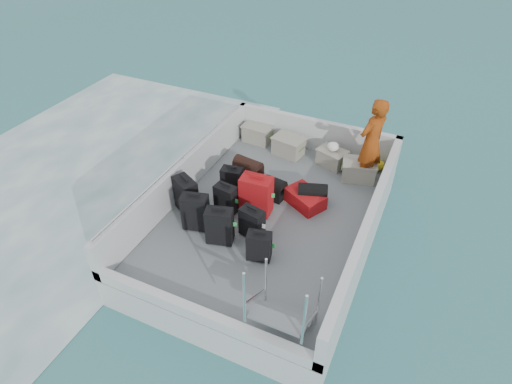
% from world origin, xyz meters
% --- Properties ---
extents(ground, '(160.00, 160.00, 0.00)m').
position_xyz_m(ground, '(0.00, 0.00, 0.00)').
color(ground, '#1C625D').
rests_on(ground, ground).
extents(wake_foam, '(10.00, 10.00, 0.00)m').
position_xyz_m(wake_foam, '(-4.80, 0.00, 0.00)').
color(wake_foam, white).
rests_on(wake_foam, ground).
extents(ferry_hull, '(3.60, 5.00, 0.60)m').
position_xyz_m(ferry_hull, '(0.00, 0.00, 0.30)').
color(ferry_hull, silver).
rests_on(ferry_hull, ground).
extents(deck, '(3.30, 4.70, 0.02)m').
position_xyz_m(deck, '(0.00, 0.00, 0.61)').
color(deck, slate).
rests_on(deck, ferry_hull).
extents(deck_fittings, '(3.60, 5.00, 0.90)m').
position_xyz_m(deck_fittings, '(0.35, -0.32, 0.99)').
color(deck_fittings, silver).
rests_on(deck_fittings, deck).
extents(suitcase_0, '(0.49, 0.35, 0.68)m').
position_xyz_m(suitcase_0, '(-0.99, -0.85, 0.96)').
color(suitcase_0, black).
rests_on(suitcase_0, deck).
extents(suitcase_1, '(0.53, 0.45, 0.69)m').
position_xyz_m(suitcase_1, '(-1.37, -0.54, 0.96)').
color(suitcase_1, black).
rests_on(suitcase_1, deck).
extents(suitcase_2, '(0.41, 0.28, 0.56)m').
position_xyz_m(suitcase_2, '(-0.87, 0.26, 0.90)').
color(suitcase_2, black).
rests_on(suitcase_2, deck).
extents(suitcase_3, '(0.49, 0.36, 0.66)m').
position_xyz_m(suitcase_3, '(-0.46, -0.97, 0.95)').
color(suitcase_3, black).
rests_on(suitcase_3, deck).
extents(suitcase_4, '(0.41, 0.28, 0.57)m').
position_xyz_m(suitcase_4, '(-0.72, -0.27, 0.91)').
color(suitcase_4, black).
rests_on(suitcase_4, deck).
extents(suitcase_5, '(0.56, 0.36, 0.74)m').
position_xyz_m(suitcase_5, '(-0.23, -0.04, 0.99)').
color(suitcase_5, '#AC0D1A').
rests_on(suitcase_5, deck).
extents(suitcase_6, '(0.42, 0.30, 0.53)m').
position_xyz_m(suitcase_6, '(0.28, -1.06, 0.88)').
color(suitcase_6, black).
rests_on(suitcase_6, deck).
extents(suitcase_7, '(0.44, 0.31, 0.56)m').
position_xyz_m(suitcase_7, '(-0.04, -0.63, 0.90)').
color(suitcase_7, black).
rests_on(suitcase_7, deck).
extents(suitcase_8, '(0.83, 0.74, 0.28)m').
position_xyz_m(suitcase_8, '(0.48, 0.52, 0.76)').
color(suitcase_8, '#AC0D1A').
rests_on(suitcase_8, deck).
extents(duffel_0, '(0.61, 0.39, 0.32)m').
position_xyz_m(duffel_0, '(-0.83, 0.87, 0.78)').
color(duffel_0, black).
rests_on(duffel_0, deck).
extents(duffel_1, '(0.45, 0.36, 0.32)m').
position_xyz_m(duffel_1, '(-0.11, 0.49, 0.78)').
color(duffel_1, black).
rests_on(duffel_1, deck).
extents(duffel_2, '(0.59, 0.45, 0.32)m').
position_xyz_m(duffel_2, '(0.59, 0.62, 0.78)').
color(duffel_2, black).
rests_on(duffel_2, deck).
extents(crate_0, '(0.62, 0.45, 0.36)m').
position_xyz_m(crate_0, '(-1.23, 2.20, 0.80)').
color(crate_0, gray).
rests_on(crate_0, deck).
extents(crate_1, '(0.68, 0.52, 0.37)m').
position_xyz_m(crate_1, '(-0.41, 1.99, 0.80)').
color(crate_1, gray).
rests_on(crate_1, deck).
extents(crate_2, '(0.63, 0.52, 0.33)m').
position_xyz_m(crate_2, '(0.55, 1.96, 0.78)').
color(crate_2, gray).
rests_on(crate_2, deck).
extents(crate_3, '(0.71, 0.56, 0.38)m').
position_xyz_m(crate_3, '(1.17, 1.72, 0.81)').
color(crate_3, gray).
rests_on(crate_3, deck).
extents(yellow_bag, '(0.28, 0.26, 0.22)m').
position_xyz_m(yellow_bag, '(1.45, 2.20, 0.73)').
color(yellow_bag, gold).
rests_on(yellow_bag, deck).
extents(white_bag, '(0.24, 0.24, 0.18)m').
position_xyz_m(white_bag, '(0.55, 1.96, 1.04)').
color(white_bag, white).
rests_on(white_bag, crate_2).
extents(passenger, '(0.67, 0.76, 1.73)m').
position_xyz_m(passenger, '(1.30, 1.73, 1.49)').
color(passenger, '#CB5013').
rests_on(passenger, deck).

